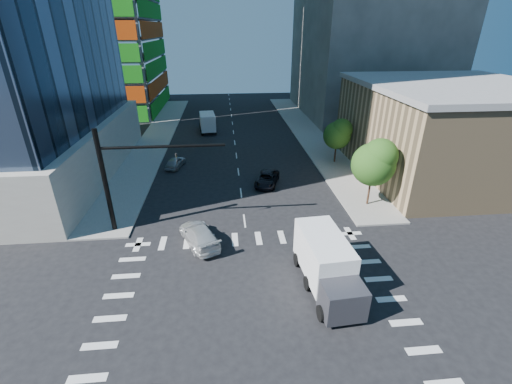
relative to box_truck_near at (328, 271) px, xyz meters
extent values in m
plane|color=black|center=(-4.98, -2.34, -1.56)|extent=(160.00, 160.00, 0.00)
cube|color=silver|center=(-4.98, -2.34, -1.55)|extent=(20.00, 20.00, 0.01)
cube|color=gray|center=(7.52, 37.66, -1.48)|extent=(5.00, 60.00, 0.15)
cube|color=gray|center=(-17.48, 37.66, -1.48)|extent=(5.00, 60.00, 0.15)
cube|color=#9E825C|center=(20.02, 19.66, 3.44)|extent=(20.00, 22.00, 10.00)
cube|color=gray|center=(20.02, 19.66, 8.74)|extent=(20.50, 22.50, 0.60)
cube|color=#595550|center=(22.02, 52.66, 12.44)|extent=(24.00, 30.00, 28.00)
cylinder|color=black|center=(-16.48, 9.16, 3.09)|extent=(0.40, 0.40, 9.00)
cylinder|color=black|center=(-11.48, 9.16, 5.99)|extent=(10.00, 0.24, 0.24)
imported|color=black|center=(-10.48, 9.16, 4.89)|extent=(0.16, 0.20, 1.00)
cylinder|color=#382316|center=(7.52, 11.66, -0.27)|extent=(0.20, 0.20, 2.27)
sphere|color=#1C4F15|center=(7.52, 11.66, 2.82)|extent=(4.16, 4.16, 4.16)
sphere|color=#3C6622|center=(7.92, 11.36, 3.79)|extent=(3.25, 3.25, 3.25)
cylinder|color=#382316|center=(7.82, 23.66, -0.44)|extent=(0.20, 0.20, 1.92)
sphere|color=#1C4F15|center=(7.82, 23.66, 2.17)|extent=(3.52, 3.52, 3.52)
sphere|color=#3C6622|center=(8.22, 23.36, 2.99)|extent=(2.75, 2.75, 2.75)
imported|color=black|center=(-1.90, 17.62, -0.88)|extent=(3.58, 5.32, 1.35)
imported|color=silver|center=(-8.91, 6.42, -0.77)|extent=(4.12, 5.86, 1.58)
imported|color=#9EA1A6|center=(-12.90, 23.95, -0.87)|extent=(2.56, 4.29, 1.37)
cube|color=white|center=(0.00, 0.00, 0.53)|extent=(3.02, 5.67, 2.86)
cube|color=#38383F|center=(0.00, 0.00, -0.18)|extent=(2.66, 2.15, 2.09)
cube|color=silver|center=(-9.38, 40.82, 0.32)|extent=(2.87, 5.17, 2.57)
cube|color=#38383F|center=(-9.38, 40.82, -0.32)|extent=(2.45, 2.01, 1.88)
camera|label=1|loc=(-6.48, -17.67, 14.60)|focal=24.00mm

